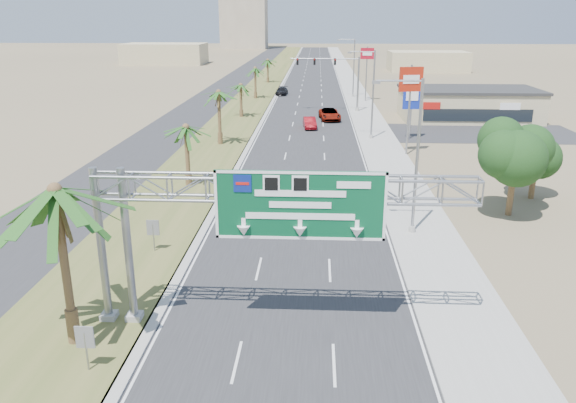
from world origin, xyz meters
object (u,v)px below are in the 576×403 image
at_px(car_left_lane, 237,190).
at_px(car_far, 282,91).
at_px(store_building, 468,105).
at_px(pole_sign_red_far, 367,58).
at_px(palm_near, 55,191).
at_px(car_right_lane, 330,114).
at_px(sign_gantry, 264,201).
at_px(pole_sign_red_near, 411,85).
at_px(signal_mast, 345,79).
at_px(pole_sign_blue, 412,98).
at_px(car_mid_lane, 310,123).

height_order(car_left_lane, car_far, car_far).
xyz_separation_m(store_building, pole_sign_red_far, (-12.70, 17.02, 5.06)).
bearing_deg(store_building, palm_near, -118.28).
xyz_separation_m(car_right_lane, pole_sign_red_far, (6.38, 18.65, 6.27)).
height_order(sign_gantry, store_building, sign_gantry).
bearing_deg(store_building, pole_sign_red_far, 126.74).
bearing_deg(store_building, pole_sign_red_near, -118.10).
bearing_deg(palm_near, signal_mast, 77.34).
xyz_separation_m(car_right_lane, car_far, (-8.19, 26.00, -0.11)).
xyz_separation_m(pole_sign_red_near, pole_sign_blue, (1.54, 8.02, -2.36)).
relative_size(palm_near, car_left_lane, 2.13).
xyz_separation_m(sign_gantry, car_left_lane, (-3.90, 18.96, -5.39)).
xyz_separation_m(car_left_lane, car_far, (-0.31, 61.48, 0.01)).
bearing_deg(car_mid_lane, palm_near, -106.50).
xyz_separation_m(signal_mast, pole_sign_blue, (6.78, -19.64, -0.08)).
height_order(car_mid_lane, pole_sign_red_far, pole_sign_red_far).
bearing_deg(car_right_lane, car_far, 101.78).
xyz_separation_m(palm_near, signal_mast, (14.37, 63.97, -2.08)).
xyz_separation_m(car_mid_lane, pole_sign_red_far, (9.04, 24.77, 6.36)).
bearing_deg(pole_sign_blue, palm_near, -115.51).
bearing_deg(car_left_lane, palm_near, -107.81).
relative_size(sign_gantry, pole_sign_red_far, 1.88).
bearing_deg(pole_sign_red_near, store_building, 61.90).
bearing_deg(car_far, palm_near, -89.06).
bearing_deg(pole_sign_red_near, sign_gantry, -108.47).
height_order(pole_sign_red_near, pole_sign_blue, pole_sign_red_near).
xyz_separation_m(sign_gantry, store_building, (23.06, 56.07, -4.06)).
xyz_separation_m(store_building, car_mid_lane, (-21.74, -7.75, -1.30)).
xyz_separation_m(car_left_lane, car_mid_lane, (5.22, 29.36, 0.03)).
bearing_deg(sign_gantry, pole_sign_blue, 72.93).
bearing_deg(car_left_lane, car_far, 83.94).
height_order(car_mid_lane, pole_sign_blue, pole_sign_blue).
relative_size(palm_near, pole_sign_red_far, 0.94).
distance_m(sign_gantry, pole_sign_red_far, 73.83).
bearing_deg(car_far, pole_sign_red_far, -23.12).
bearing_deg(car_left_lane, pole_sign_blue, 47.82).
distance_m(car_mid_lane, pole_sign_red_near, 18.41).
relative_size(car_left_lane, car_mid_lane, 0.92).
bearing_deg(car_far, store_building, -38.12).
distance_m(signal_mast, car_left_lane, 44.46).
relative_size(sign_gantry, store_building, 0.93).
height_order(sign_gantry, pole_sign_red_far, pole_sign_red_far).
bearing_deg(car_mid_lane, car_left_lane, -105.93).
relative_size(sign_gantry, car_left_lane, 4.28).
xyz_separation_m(palm_near, car_mid_lane, (9.46, 50.25, -6.23)).
relative_size(sign_gantry, pole_sign_red_near, 1.85).
distance_m(sign_gantry, car_far, 80.74).
bearing_deg(pole_sign_red_near, signal_mast, 100.74).
bearing_deg(car_mid_lane, pole_sign_blue, -32.68).
bearing_deg(pole_sign_blue, car_mid_lane, 153.16).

